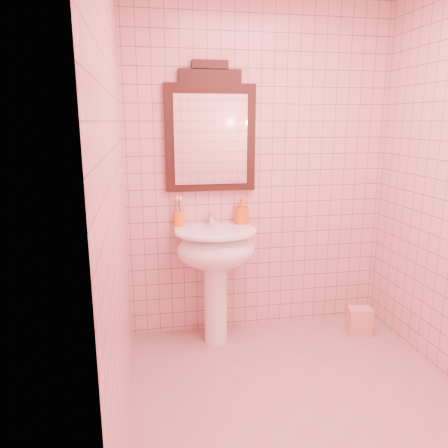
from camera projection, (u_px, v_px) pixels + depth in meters
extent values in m
plane|color=tan|center=(306.00, 408.00, 2.52)|extent=(2.20, 2.20, 0.00)
cube|color=#DDA59A|center=(260.00, 171.00, 3.29)|extent=(2.00, 0.02, 2.50)
cylinder|color=white|center=(216.00, 297.00, 3.22)|extent=(0.17, 0.17, 0.70)
ellipsoid|color=white|center=(216.00, 250.00, 3.11)|extent=(0.56, 0.46, 0.28)
cube|color=white|center=(212.00, 229.00, 3.24)|extent=(0.56, 0.15, 0.05)
cylinder|color=white|center=(216.00, 232.00, 3.08)|extent=(0.58, 0.58, 0.02)
cylinder|color=white|center=(212.00, 219.00, 3.23)|extent=(0.04, 0.04, 0.09)
cylinder|color=white|center=(213.00, 216.00, 3.17)|extent=(0.02, 0.10, 0.02)
cylinder|color=white|center=(214.00, 220.00, 3.12)|extent=(0.02, 0.02, 0.04)
cube|color=white|center=(212.00, 211.00, 3.22)|extent=(0.02, 0.07, 0.01)
cube|color=black|center=(210.00, 138.00, 3.14)|extent=(0.65, 0.05, 0.76)
cube|color=black|center=(210.00, 76.00, 3.04)|extent=(0.44, 0.05, 0.09)
cube|color=black|center=(210.00, 65.00, 3.02)|extent=(0.25, 0.05, 0.06)
cube|color=white|center=(211.00, 140.00, 3.11)|extent=(0.53, 0.01, 0.63)
cylinder|color=orange|center=(179.00, 219.00, 3.20)|extent=(0.09, 0.09, 0.11)
cylinder|color=silver|center=(182.00, 213.00, 3.20)|extent=(0.01, 0.01, 0.20)
cylinder|color=#338CD8|center=(180.00, 212.00, 3.21)|extent=(0.01, 0.01, 0.20)
cylinder|color=#E5334C|center=(178.00, 212.00, 3.21)|extent=(0.01, 0.01, 0.20)
cylinder|color=#3FBF59|center=(177.00, 213.00, 3.19)|extent=(0.01, 0.01, 0.20)
cylinder|color=#D8CC4C|center=(178.00, 213.00, 3.18)|extent=(0.01, 0.01, 0.20)
cylinder|color=purple|center=(181.00, 213.00, 3.18)|extent=(0.01, 0.01, 0.20)
imported|color=orange|center=(241.00, 211.00, 3.26)|extent=(0.10, 0.11, 0.19)
cube|color=#E49186|center=(359.00, 321.00, 3.37)|extent=(0.19, 0.15, 0.21)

